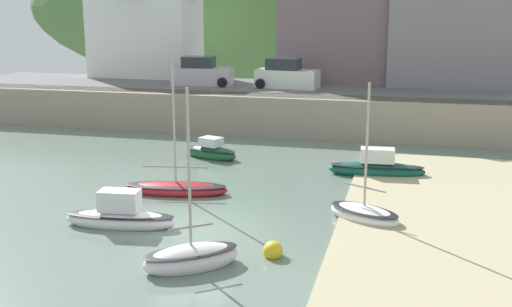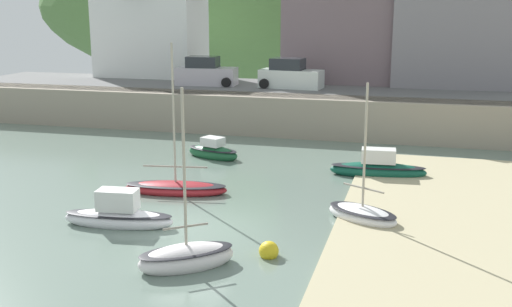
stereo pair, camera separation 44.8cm
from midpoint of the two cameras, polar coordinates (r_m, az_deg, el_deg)
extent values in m
cube|color=slate|center=(22.56, -6.47, -6.82)|extent=(48.00, 40.00, 0.06)
cube|color=gray|center=(38.12, 2.39, 3.50)|extent=(48.00, 2.40, 2.40)
cube|color=#606060|center=(41.54, 3.45, 5.91)|extent=(48.00, 9.00, 0.10)
ellipsoid|color=#558041|center=(75.35, 8.72, 13.16)|extent=(80.00, 44.00, 21.86)
cube|color=white|center=(49.35, -10.29, 10.79)|extent=(7.71, 4.79, 6.56)
cube|color=slate|center=(45.30, 7.82, 11.26)|extent=(8.84, 4.87, 7.51)
cube|color=gray|center=(45.07, 17.42, 11.43)|extent=(8.52, 5.91, 8.53)
cube|color=gray|center=(49.42, 21.88, 11.49)|extent=(2.80, 2.80, 9.02)
ellipsoid|color=maroon|center=(26.57, -7.79, -3.26)|extent=(4.53, 1.98, 0.64)
ellipsoid|color=black|center=(26.52, -7.80, -2.89)|extent=(4.44, 1.94, 0.12)
cylinder|color=#B2A893|center=(25.85, -8.01, 3.58)|extent=(0.09, 0.09, 5.78)
cylinder|color=gray|center=(26.31, -7.86, -1.22)|extent=(2.74, 0.47, 0.07)
ellipsoid|color=white|center=(23.42, 9.28, -5.55)|extent=(3.16, 2.60, 0.72)
ellipsoid|color=black|center=(23.36, 9.30, -5.10)|extent=(3.10, 2.55, 0.12)
cylinder|color=#B2A893|center=(22.71, 9.53, 0.73)|extent=(0.09, 0.09, 4.53)
cylinder|color=gray|center=(23.10, 9.38, -3.08)|extent=(1.56, 0.94, 0.07)
ellipsoid|color=#12513E|center=(29.59, 10.54, -1.54)|extent=(4.50, 1.50, 0.82)
ellipsoid|color=black|center=(29.53, 10.56, -1.12)|extent=(4.41, 1.47, 0.12)
cube|color=silver|center=(29.41, 10.60, -0.15)|extent=(1.61, 0.94, 0.65)
ellipsoid|color=white|center=(19.23, -6.60, -9.57)|extent=(3.13, 2.82, 0.93)
ellipsoid|color=black|center=(19.13, -6.62, -8.87)|extent=(3.06, 2.76, 0.12)
cylinder|color=#B2A893|center=(18.31, -6.83, -1.37)|extent=(0.09, 0.09, 4.74)
cylinder|color=gray|center=(18.85, -6.68, -6.67)|extent=(1.14, 0.91, 0.07)
ellipsoid|color=#1C5A33|center=(32.55, -4.51, 0.00)|extent=(3.24, 2.09, 0.81)
ellipsoid|color=black|center=(32.50, -4.52, 0.38)|extent=(3.18, 2.05, 0.12)
cube|color=silver|center=(32.41, -4.53, 1.08)|extent=(1.27, 1.12, 0.45)
ellipsoid|color=white|center=(23.06, -12.81, -5.99)|extent=(4.16, 1.56, 0.77)
ellipsoid|color=black|center=(22.99, -12.84, -5.49)|extent=(4.07, 1.52, 0.12)
cube|color=silver|center=(22.83, -12.91, -4.20)|extent=(1.50, 0.93, 0.75)
cube|color=#BCB5BF|center=(43.15, -5.21, 7.03)|extent=(4.22, 2.03, 1.20)
cube|color=#282D33|center=(43.13, -5.56, 8.29)|extent=(2.21, 1.66, 0.80)
cylinder|color=black|center=(43.43, -2.79, 6.73)|extent=(0.64, 0.22, 0.64)
cylinder|color=black|center=(41.91, -3.42, 6.49)|extent=(0.64, 0.22, 0.64)
cylinder|color=black|center=(44.49, -6.89, 6.81)|extent=(0.64, 0.22, 0.64)
cylinder|color=black|center=(43.00, -7.65, 6.57)|extent=(0.64, 0.22, 0.64)
cube|color=silver|center=(41.59, 2.56, 6.83)|extent=(4.25, 2.10, 1.20)
cube|color=#282D33|center=(41.54, 2.23, 8.15)|extent=(2.24, 1.70, 0.80)
cylinder|color=black|center=(42.11, 4.99, 6.49)|extent=(0.64, 0.22, 0.64)
cylinder|color=black|center=(40.54, 4.63, 6.23)|extent=(0.64, 0.22, 0.64)
cylinder|color=black|center=(42.75, 0.59, 6.64)|extent=(0.64, 0.22, 0.64)
cylinder|color=black|center=(41.21, 0.07, 6.39)|extent=(0.64, 0.22, 0.64)
sphere|color=yellow|center=(19.90, 0.91, -8.87)|extent=(0.63, 0.63, 0.63)
camera|label=1|loc=(0.22, -90.11, -0.03)|focal=43.83mm
camera|label=2|loc=(0.22, 89.89, 0.03)|focal=43.83mm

